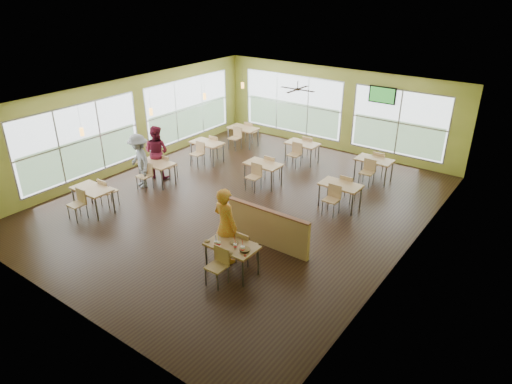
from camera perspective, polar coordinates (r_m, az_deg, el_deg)
room at (r=13.34m, az=-1.75°, el=4.77°), size 12.00×12.04×3.20m
window_bays at (r=17.23m, az=-2.48°, el=9.14°), size 9.24×10.24×2.38m
main_table at (r=10.55m, az=-3.04°, el=-7.16°), size 1.22×1.52×0.87m
half_wall_divider at (r=11.60m, az=1.48°, el=-4.49°), size 2.40×0.14×1.04m
dining_tables at (r=15.55m, az=-0.91°, el=4.04°), size 6.92×8.72×0.87m
pendant_lights at (r=15.61m, az=-9.75°, el=10.79°), size 0.11×7.31×0.86m
ceiling_fan at (r=15.34m, az=5.21°, el=12.68°), size 1.25×1.25×0.29m
tv_backwall at (r=17.24m, az=15.52°, el=11.61°), size 1.00×0.07×0.60m
man_plaid at (r=10.84m, az=-3.84°, el=-4.18°), size 0.76×0.55×1.92m
patron_maroon at (r=15.84m, az=-12.32°, el=4.93°), size 1.02×0.88×1.82m
patron_grey at (r=15.22m, az=-14.39°, el=3.79°), size 1.32×1.04×1.79m
cup_blue at (r=10.44m, az=-5.03°, el=-6.41°), size 0.09×0.09×0.32m
cup_yellow at (r=10.42m, az=-4.67°, el=-6.47°), size 0.09×0.09×0.33m
cup_red_near at (r=10.32m, az=-2.62°, el=-6.75°), size 0.09×0.09×0.31m
cup_red_far at (r=10.19m, az=-1.68°, el=-7.13°), size 0.10×0.10×0.37m
food_basket at (r=10.23m, az=-1.41°, el=-7.25°), size 0.25×0.25×0.06m
ketchup_cup at (r=10.09m, az=-1.38°, el=-7.92°), size 0.06×0.06×0.03m
wrapper_left at (r=10.64m, az=-6.14°, el=-6.10°), size 0.16×0.15×0.04m
wrapper_mid at (r=10.52m, az=-2.74°, el=-6.30°), size 0.25×0.23×0.05m
wrapper_right at (r=10.17m, az=-3.20°, el=-7.62°), size 0.13×0.12×0.03m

